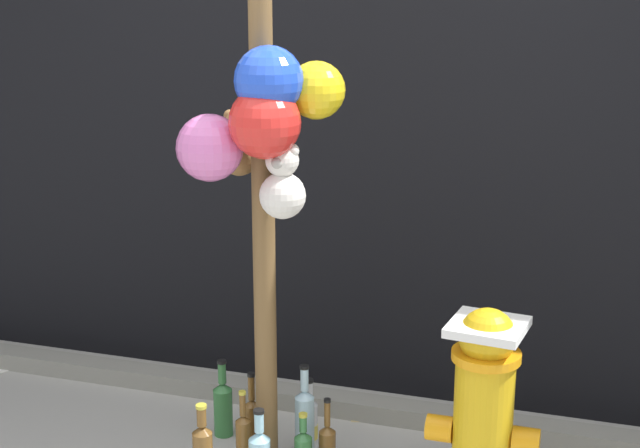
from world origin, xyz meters
name	(u,v)px	position (x,y,z in m)	size (l,w,h in m)	color
curb_strip	(348,405)	(0.00, 1.07, 0.04)	(8.00, 0.12, 0.08)	gray
memorial_post	(260,65)	(-0.14, 0.45, 1.55)	(0.57, 0.38, 2.78)	brown
fire_hydrant	(483,413)	(0.65, 0.43, 0.41)	(0.38, 0.27, 0.79)	gold
bottle_2	(244,448)	(-0.21, 0.41, 0.15)	(0.06, 0.06, 0.38)	brown
bottle_4	(305,425)	(-0.04, 0.62, 0.17)	(0.07, 0.07, 0.41)	#B2DBEA
bottle_5	(252,429)	(-0.24, 0.56, 0.15)	(0.06, 0.06, 0.38)	brown
bottle_6	(309,424)	(-0.06, 0.71, 0.12)	(0.07, 0.07, 0.31)	silver
bottle_7	(223,406)	(-0.44, 0.74, 0.13)	(0.08, 0.08, 0.33)	#337038
litter_1	(363,417)	(0.07, 1.05, 0.00)	(0.10, 0.08, 0.01)	tan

